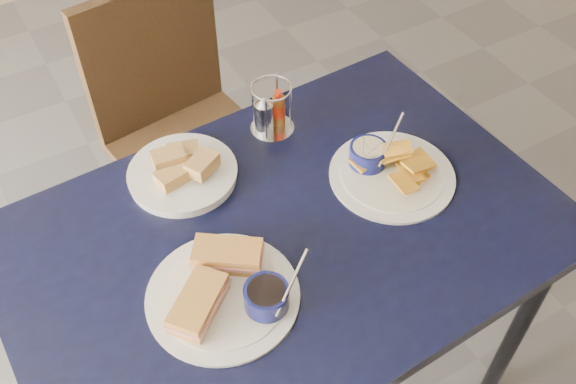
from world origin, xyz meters
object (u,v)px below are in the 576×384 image
sandwich_plate (226,288)px  bread_basket (183,171)px  dining_table (285,249)px  chair_far (180,114)px  condiment_caddy (270,112)px  plantain_plate (386,168)px

sandwich_plate → bread_basket: 0.35m
dining_table → chair_far: chair_far is taller
dining_table → condiment_caddy: condiment_caddy is taller
bread_basket → chair_far: bearing=70.7°
sandwich_plate → dining_table: bearing=24.9°
chair_far → sandwich_plate: bearing=-105.1°
chair_far → condiment_caddy: chair_far is taller
plantain_plate → dining_table: bearing=-173.8°
chair_far → plantain_plate: size_ratio=3.12×
bread_basket → dining_table: bearing=-63.4°
chair_far → plantain_plate: (0.26, -0.68, 0.24)m
bread_basket → sandwich_plate: bearing=-99.2°
dining_table → chair_far: size_ratio=1.34×
plantain_plate → bread_basket: size_ratio=1.18×
plantain_plate → bread_basket: plantain_plate is taller
dining_table → plantain_plate: bearing=6.2°
dining_table → plantain_plate: (0.29, 0.03, 0.09)m
sandwich_plate → condiment_caddy: condiment_caddy is taller
sandwich_plate → plantain_plate: size_ratio=1.08×
sandwich_plate → plantain_plate: (0.47, 0.12, -0.00)m
plantain_plate → chair_far: bearing=110.7°
dining_table → condiment_caddy: (0.13, 0.30, 0.12)m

